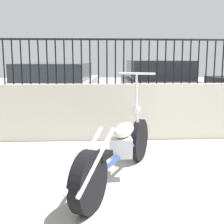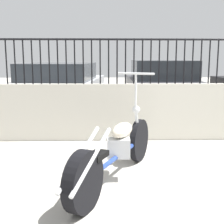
{
  "view_description": "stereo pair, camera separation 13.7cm",
  "coord_description": "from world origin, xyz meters",
  "views": [
    {
      "loc": [
        -1.81,
        -3.17,
        1.52
      ],
      "look_at": [
        -1.56,
        1.44,
        0.7
      ],
      "focal_mm": 50.0,
      "sensor_mm": 36.0,
      "label": 1
    },
    {
      "loc": [
        -1.67,
        -3.18,
        1.52
      ],
      "look_at": [
        -1.56,
        1.44,
        0.7
      ],
      "focal_mm": 50.0,
      "sensor_mm": 36.0,
      "label": 2
    }
  ],
  "objects": [
    {
      "name": "low_wall",
      "position": [
        0.0,
        2.47,
        0.52
      ],
      "size": [
        9.7,
        0.18,
        1.04
      ],
      "color": "beige",
      "rests_on": "ground_plane"
    },
    {
      "name": "fence_railing",
      "position": [
        0.0,
        2.47,
        1.55
      ],
      "size": [
        9.7,
        0.04,
        0.8
      ],
      "color": "black",
      "rests_on": "low_wall"
    },
    {
      "name": "car_silver",
      "position": [
        -2.82,
        4.93,
        0.7
      ],
      "size": [
        2.28,
        4.21,
        1.36
      ],
      "rotation": [
        0.0,
        0.0,
        1.46
      ],
      "color": "black",
      "rests_on": "ground_plane"
    },
    {
      "name": "car_dark_grey",
      "position": [
        -0.11,
        5.37,
        0.71
      ],
      "size": [
        1.79,
        4.23,
        1.43
      ],
      "rotation": [
        0.0,
        0.0,
        1.55
      ],
      "color": "black",
      "rests_on": "ground_plane"
    },
    {
      "name": "motorcycle_blue",
      "position": [
        -1.57,
        0.36,
        0.38
      ],
      "size": [
        1.13,
        2.2,
        1.32
      ],
      "rotation": [
        0.0,
        0.0,
        1.13
      ],
      "color": "black",
      "rests_on": "ground_plane"
    }
  ]
}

